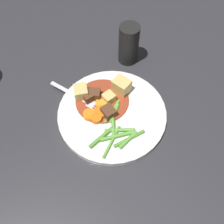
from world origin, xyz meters
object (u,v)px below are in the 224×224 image
object	(u,v)px
carrot_slice_1	(89,115)
fork	(81,99)
carrot_slice_0	(96,118)
potato_chunk_1	(81,92)
pepper_mill	(129,44)
dinner_plate	(112,114)
carrot_slice_3	(104,102)
potato_chunk_2	(121,86)
carrot_slice_2	(101,112)
meat_chunk_0	(95,94)
meat_chunk_1	(109,112)
meat_chunk_2	(88,97)
potato_chunk_0	(109,98)

from	to	relation	value
carrot_slice_1	fork	size ratio (longest dim) A/B	0.17
carrot_slice_0	potato_chunk_1	world-z (taller)	potato_chunk_1
carrot_slice_1	pepper_mill	distance (m)	0.22
dinner_plate	pepper_mill	distance (m)	0.20
dinner_plate	carrot_slice_3	size ratio (longest dim) A/B	7.59
dinner_plate	potato_chunk_2	bearing A→B (deg)	-64.83
carrot_slice_2	potato_chunk_1	size ratio (longest dim) A/B	0.91
carrot_slice_0	potato_chunk_2	size ratio (longest dim) A/B	0.63
dinner_plate	carrot_slice_2	distance (m)	0.03
carrot_slice_1	meat_chunk_0	bearing A→B (deg)	-56.81
carrot_slice_0	carrot_slice_1	size ratio (longest dim) A/B	0.87
carrot_slice_0	pepper_mill	world-z (taller)	pepper_mill
carrot_slice_1	pepper_mill	xyz separation A→B (m)	(0.07, -0.21, 0.04)
meat_chunk_1	meat_chunk_2	distance (m)	0.07
potato_chunk_1	meat_chunk_0	distance (m)	0.03
carrot_slice_3	carrot_slice_2	bearing A→B (deg)	124.14
potato_chunk_0	potato_chunk_1	xyz separation A→B (m)	(0.06, 0.04, 0.00)
fork	carrot_slice_0	bearing A→B (deg)	169.45
potato_chunk_2	pepper_mill	distance (m)	0.13
dinner_plate	potato_chunk_2	xyz separation A→B (m)	(0.03, -0.06, 0.03)
carrot_slice_1	meat_chunk_0	size ratio (longest dim) A/B	1.01
potato_chunk_0	pepper_mill	distance (m)	0.16
meat_chunk_2	pepper_mill	distance (m)	0.18
carrot_slice_3	potato_chunk_1	xyz separation A→B (m)	(0.05, 0.02, 0.01)
carrot_slice_1	carrot_slice_2	xyz separation A→B (m)	(-0.01, -0.02, 0.00)
carrot_slice_0	carrot_slice_3	size ratio (longest dim) A/B	0.74
carrot_slice_3	carrot_slice_1	bearing A→B (deg)	93.31
meat_chunk_1	meat_chunk_2	size ratio (longest dim) A/B	1.20
potato_chunk_2	fork	bearing A→B (deg)	60.19
carrot_slice_1	carrot_slice_2	world-z (taller)	same
dinner_plate	carrot_slice_1	size ratio (longest dim) A/B	8.99
dinner_plate	pepper_mill	bearing A→B (deg)	-58.23
carrot_slice_3	dinner_plate	bearing A→B (deg)	173.76
meat_chunk_1	potato_chunk_0	bearing A→B (deg)	-44.79
dinner_plate	meat_chunk_1	bearing A→B (deg)	93.76
meat_chunk_0	fork	world-z (taller)	meat_chunk_0
potato_chunk_1	meat_chunk_0	world-z (taller)	potato_chunk_1
meat_chunk_0	dinner_plate	bearing A→B (deg)	177.56
potato_chunk_1	meat_chunk_0	size ratio (longest dim) A/B	1.23
meat_chunk_0	potato_chunk_1	bearing A→B (deg)	41.28
meat_chunk_1	meat_chunk_0	bearing A→B (deg)	-12.97
potato_chunk_0	carrot_slice_1	bearing A→B (deg)	89.54
carrot_slice_1	meat_chunk_0	xyz separation A→B (m)	(0.03, -0.05, 0.01)
potato_chunk_1	meat_chunk_1	size ratio (longest dim) A/B	1.14
potato_chunk_2	meat_chunk_1	world-z (taller)	potato_chunk_2
dinner_plate	potato_chunk_1	xyz separation A→B (m)	(0.09, 0.02, 0.02)
meat_chunk_0	meat_chunk_1	bearing A→B (deg)	167.03
potato_chunk_1	meat_chunk_0	xyz separation A→B (m)	(-0.03, -0.02, -0.00)
dinner_plate	meat_chunk_1	world-z (taller)	meat_chunk_1
potato_chunk_0	meat_chunk_0	bearing A→B (deg)	25.30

